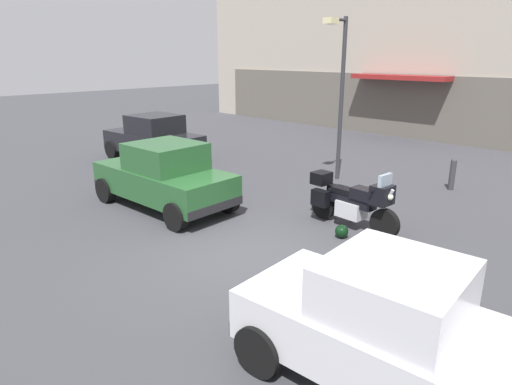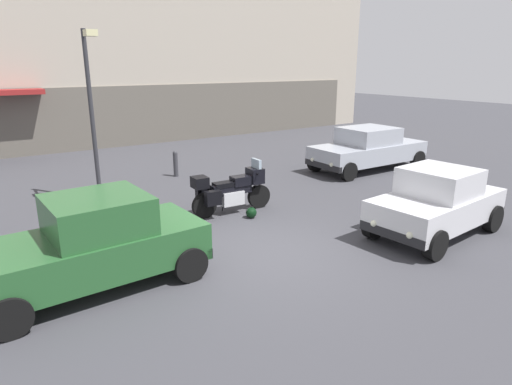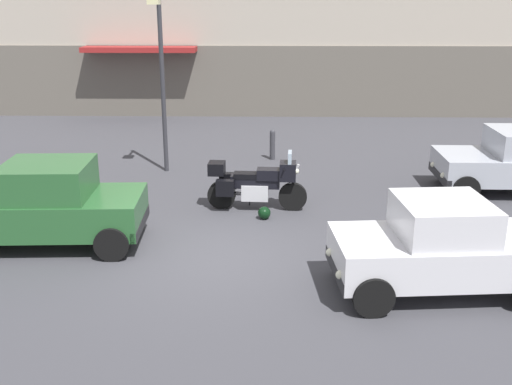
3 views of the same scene
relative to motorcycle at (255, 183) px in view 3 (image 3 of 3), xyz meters
The scene contains 7 objects.
ground_plane 2.76m from the motorcycle, 105.47° to the right, with size 80.00×80.00×0.00m, color #38383D.
motorcycle is the anchor object (origin of this frame).
helmet 0.83m from the motorcycle, 71.40° to the right, with size 0.28×0.28×0.28m, color black.
car_hatchback_near 4.54m from the motorcycle, 152.03° to the right, with size 3.94×1.95×1.64m.
car_compact_side 4.99m from the motorcycle, 52.05° to the right, with size 3.57×1.95×1.56m.
streetlamp_curbside 4.51m from the motorcycle, 130.36° to the left, with size 0.28×0.94×4.67m.
bollard_curbside 4.45m from the motorcycle, 84.63° to the left, with size 0.16×0.16×0.91m.
Camera 3 is at (1.01, -10.30, 4.60)m, focal length 42.04 mm.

